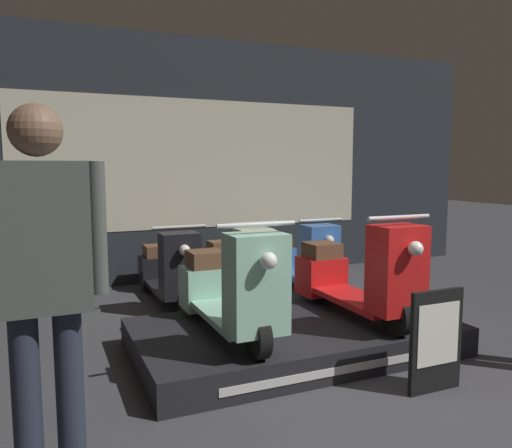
% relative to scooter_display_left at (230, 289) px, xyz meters
% --- Properties ---
extents(ground_plane, '(30.00, 30.00, 0.00)m').
position_rel_scooter_display_left_xyz_m(ground_plane, '(0.71, -1.19, -0.59)').
color(ground_plane, '#38383D').
extents(shop_wall_back, '(8.67, 0.09, 3.20)m').
position_rel_scooter_display_left_xyz_m(shop_wall_back, '(0.71, 2.99, 1.01)').
color(shop_wall_back, '#23282D').
rests_on(shop_wall_back, ground_plane).
extents(display_platform, '(2.59, 1.42, 0.23)m').
position_rel_scooter_display_left_xyz_m(display_platform, '(0.58, 0.05, -0.48)').
color(display_platform, black).
rests_on(display_platform, ground_plane).
extents(scooter_display_left, '(0.56, 1.54, 0.93)m').
position_rel_scooter_display_left_xyz_m(scooter_display_left, '(0.00, 0.00, 0.00)').
color(scooter_display_left, black).
rests_on(scooter_display_left, display_platform).
extents(scooter_display_right, '(0.56, 1.54, 0.93)m').
position_rel_scooter_display_left_xyz_m(scooter_display_right, '(1.17, 0.00, 0.00)').
color(scooter_display_right, black).
rests_on(scooter_display_right, display_platform).
extents(scooter_backrow_0, '(0.56, 1.54, 0.93)m').
position_rel_scooter_display_left_xyz_m(scooter_backrow_0, '(-0.01, 1.95, -0.23)').
color(scooter_backrow_0, black).
rests_on(scooter_backrow_0, ground_plane).
extents(scooter_backrow_1, '(0.56, 1.54, 0.93)m').
position_rel_scooter_display_left_xyz_m(scooter_backrow_1, '(0.82, 1.95, -0.23)').
color(scooter_backrow_1, black).
rests_on(scooter_backrow_1, ground_plane).
extents(scooter_backrow_2, '(0.56, 1.54, 0.93)m').
position_rel_scooter_display_left_xyz_m(scooter_backrow_2, '(1.65, 1.95, -0.23)').
color(scooter_backrow_2, black).
rests_on(scooter_backrow_2, ground_plane).
extents(person_left_browsing, '(0.58, 0.24, 1.80)m').
position_rel_scooter_display_left_xyz_m(person_left_browsing, '(-1.30, -1.05, 0.47)').
color(person_left_browsing, '#232838').
rests_on(person_left_browsing, ground_plane).
extents(price_sign_board, '(0.42, 0.04, 0.70)m').
position_rel_scooter_display_left_xyz_m(price_sign_board, '(1.11, -1.00, -0.24)').
color(price_sign_board, black).
rests_on(price_sign_board, ground_plane).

